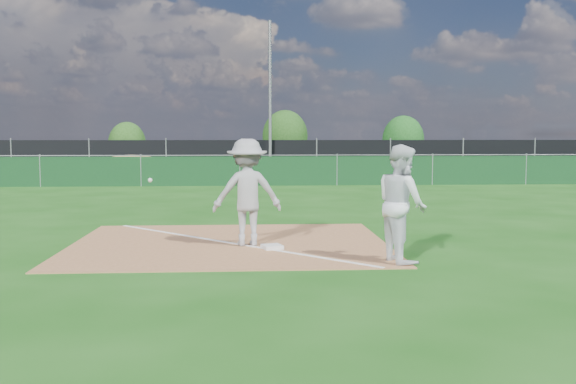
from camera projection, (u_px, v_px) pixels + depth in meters
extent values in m
plane|color=#154C10|center=(238.00, 198.00, 21.28)|extent=(90.00, 90.00, 0.00)
cube|color=#99643D|center=(230.00, 243.00, 12.33)|extent=(6.00, 5.00, 0.02)
cube|color=white|center=(230.00, 243.00, 12.33)|extent=(5.01, 5.01, 0.01)
cube|color=#0E3417|center=(240.00, 171.00, 26.20)|extent=(44.00, 0.05, 1.20)
ellipsoid|color=olive|center=(132.00, 167.00, 29.37)|extent=(3.38, 2.60, 1.17)
cube|color=black|center=(242.00, 157.00, 34.12)|extent=(46.00, 0.04, 1.80)
cube|color=black|center=(243.00, 169.00, 39.17)|extent=(46.00, 9.00, 0.01)
cylinder|color=slate|center=(270.00, 98.00, 33.63)|extent=(0.16, 0.16, 8.00)
cube|color=silver|center=(272.00, 247.00, 11.71)|extent=(0.43, 0.43, 0.07)
imported|color=#A6A6A9|center=(247.00, 192.00, 12.01)|extent=(1.37, 0.89, 2.00)
sphere|color=white|center=(150.00, 180.00, 11.58)|extent=(0.08, 0.08, 0.08)
imported|color=silver|center=(402.00, 203.00, 10.53)|extent=(0.92, 1.08, 1.94)
imported|color=#96999D|center=(157.00, 155.00, 38.40)|extent=(5.28, 3.26, 1.68)
imported|color=black|center=(228.00, 157.00, 39.12)|extent=(4.27, 1.50, 1.40)
imported|color=black|center=(301.00, 157.00, 38.09)|extent=(5.30, 3.20, 1.44)
cylinder|color=#382316|center=(127.00, 159.00, 43.14)|extent=(0.24, 0.24, 0.82)
ellipsoid|color=#204915|center=(127.00, 143.00, 43.04)|extent=(2.47, 2.47, 2.84)
cylinder|color=#382316|center=(285.00, 156.00, 45.88)|extent=(0.24, 0.24, 1.08)
ellipsoid|color=#1C4413|center=(285.00, 136.00, 45.75)|extent=(3.23, 3.23, 3.71)
cylinder|color=#382316|center=(403.00, 157.00, 44.93)|extent=(0.24, 0.24, 0.96)
ellipsoid|color=#154B16|center=(403.00, 139.00, 44.82)|extent=(2.87, 2.87, 3.31)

